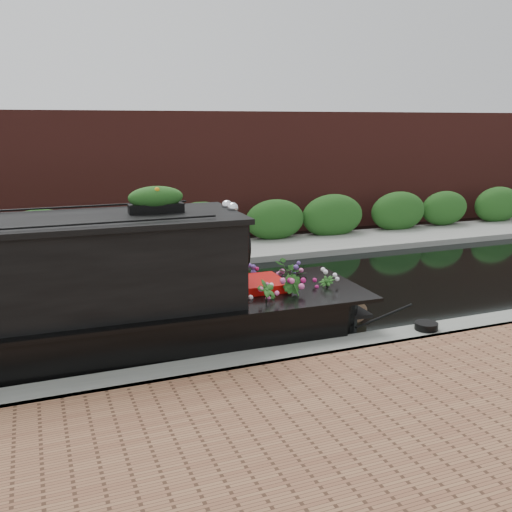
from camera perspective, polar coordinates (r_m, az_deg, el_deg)
name	(u,v)px	position (r m, az deg, el deg)	size (l,w,h in m)	color
ground	(169,311)	(11.57, -8.67, -5.44)	(80.00, 80.00, 0.00)	black
near_bank_coping	(220,378)	(8.61, -3.57, -12.11)	(40.00, 0.60, 0.50)	slate
far_bank_path	(133,263)	(15.54, -12.18, -0.72)	(40.00, 2.40, 0.34)	gray
far_hedge	(128,256)	(16.40, -12.71, 0.00)	(40.00, 1.10, 2.80)	#22521B
far_brick_wall	(117,242)	(18.43, -13.74, 1.40)	(40.00, 1.00, 8.00)	#53211C
rope_fender	(354,310)	(11.05, 9.73, -5.33)	(0.39, 0.39, 0.35)	brown
coiled_mooring_rope	(426,326)	(10.15, 16.66, -6.72)	(0.39, 0.39, 0.12)	black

